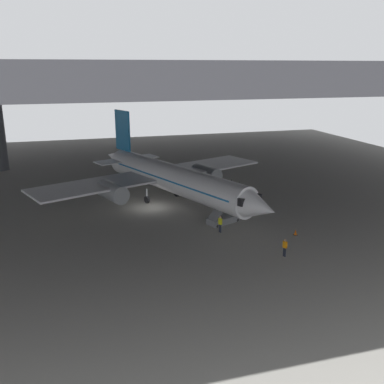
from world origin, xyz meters
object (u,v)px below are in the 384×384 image
(traffic_cone_orange, at_px, (296,232))
(baggage_tug, at_px, (182,180))
(airplane_main, at_px, (170,178))
(boarding_stairs, at_px, (224,216))
(crew_worker_near_nose, at_px, (285,247))
(crew_worker_by_stairs, at_px, (220,223))

(traffic_cone_orange, height_order, baggage_tug, baggage_tug)
(traffic_cone_orange, bearing_deg, airplane_main, 125.01)
(boarding_stairs, height_order, baggage_tug, boarding_stairs)
(traffic_cone_orange, relative_size, baggage_tug, 0.24)
(airplane_main, relative_size, boarding_stairs, 7.13)
(crew_worker_near_nose, height_order, baggage_tug, crew_worker_near_nose)
(boarding_stairs, xyz_separation_m, baggage_tug, (-0.31, 16.87, -0.19))
(traffic_cone_orange, xyz_separation_m, baggage_tug, (-6.02, 22.29, 0.23))
(boarding_stairs, height_order, crew_worker_by_stairs, boarding_stairs)
(crew_worker_near_nose, xyz_separation_m, baggage_tug, (-2.53, 26.59, -0.43))
(crew_worker_near_nose, bearing_deg, airplane_main, 108.83)
(airplane_main, xyz_separation_m, crew_worker_by_stairs, (2.60, -11.04, -2.27))
(boarding_stairs, bearing_deg, traffic_cone_orange, -43.51)
(baggage_tug, bearing_deg, boarding_stairs, -88.95)
(boarding_stairs, xyz_separation_m, crew_worker_by_stairs, (-1.35, -2.66, 0.30))
(boarding_stairs, relative_size, crew_worker_near_nose, 2.67)
(boarding_stairs, distance_m, crew_worker_near_nose, 9.97)
(airplane_main, height_order, traffic_cone_orange, airplane_main)
(boarding_stairs, bearing_deg, crew_worker_by_stairs, -116.99)
(crew_worker_by_stairs, bearing_deg, crew_worker_near_nose, -63.17)
(traffic_cone_orange, bearing_deg, boarding_stairs, 136.49)
(crew_worker_near_nose, relative_size, crew_worker_by_stairs, 0.95)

